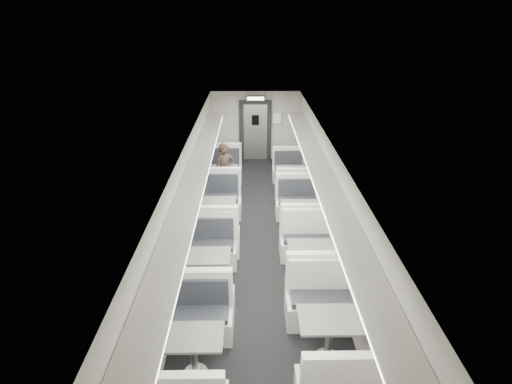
{
  "coord_description": "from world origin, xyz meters",
  "views": [
    {
      "loc": [
        -0.16,
        -7.5,
        4.96
      ],
      "look_at": [
        -0.05,
        0.64,
        1.17
      ],
      "focal_mm": 28.0,
      "sensor_mm": 36.0,
      "label": 1
    }
  ],
  "objects_px": {
    "booth_right_c": "(310,262)",
    "vestibule_door": "(255,131)",
    "booth_right_b": "(300,218)",
    "booth_left_b": "(216,217)",
    "booth_left_c": "(207,271)",
    "passenger": "(225,170)",
    "booth_right_d": "(329,339)",
    "booth_right_a": "(290,179)",
    "booth_left_a": "(222,180)",
    "exit_sign": "(255,98)",
    "booth_left_d": "(194,355)"
  },
  "relations": [
    {
      "from": "booth_right_c",
      "to": "vestibule_door",
      "type": "relative_size",
      "value": 1.05
    },
    {
      "from": "booth_right_b",
      "to": "vestibule_door",
      "type": "xyz_separation_m",
      "value": [
        -1.0,
        5.08,
        0.66
      ]
    },
    {
      "from": "booth_left_b",
      "to": "booth_left_c",
      "type": "height_order",
      "value": "booth_left_b"
    },
    {
      "from": "vestibule_door",
      "to": "passenger",
      "type": "bearing_deg",
      "value": -106.95
    },
    {
      "from": "passenger",
      "to": "vestibule_door",
      "type": "distance_m",
      "value": 3.1
    },
    {
      "from": "booth_left_b",
      "to": "booth_right_b",
      "type": "relative_size",
      "value": 1.1
    },
    {
      "from": "vestibule_door",
      "to": "booth_right_c",
      "type": "bearing_deg",
      "value": -81.78
    },
    {
      "from": "booth_right_d",
      "to": "booth_left_c",
      "type": "bearing_deg",
      "value": 138.63
    },
    {
      "from": "booth_left_b",
      "to": "passenger",
      "type": "height_order",
      "value": "passenger"
    },
    {
      "from": "booth_right_a",
      "to": "vestibule_door",
      "type": "bearing_deg",
      "value": 110.86
    },
    {
      "from": "booth_right_c",
      "to": "vestibule_door",
      "type": "height_order",
      "value": "vestibule_door"
    },
    {
      "from": "booth_right_c",
      "to": "passenger",
      "type": "xyz_separation_m",
      "value": [
        -1.9,
        3.97,
        0.38
      ]
    },
    {
      "from": "booth_right_b",
      "to": "passenger",
      "type": "distance_m",
      "value": 2.88
    },
    {
      "from": "booth_right_a",
      "to": "booth_right_b",
      "type": "height_order",
      "value": "booth_right_b"
    },
    {
      "from": "booth_right_c",
      "to": "booth_right_a",
      "type": "bearing_deg",
      "value": 90.0
    },
    {
      "from": "booth_left_a",
      "to": "vestibule_door",
      "type": "bearing_deg",
      "value": 70.37
    },
    {
      "from": "booth_right_a",
      "to": "exit_sign",
      "type": "distance_m",
      "value": 3.05
    },
    {
      "from": "booth_left_c",
      "to": "booth_right_d",
      "type": "distance_m",
      "value": 2.67
    },
    {
      "from": "booth_left_c",
      "to": "passenger",
      "type": "relative_size",
      "value": 1.4
    },
    {
      "from": "booth_right_d",
      "to": "booth_left_b",
      "type": "bearing_deg",
      "value": 117.37
    },
    {
      "from": "vestibule_door",
      "to": "exit_sign",
      "type": "distance_m",
      "value": 1.33
    },
    {
      "from": "booth_left_a",
      "to": "booth_right_c",
      "type": "relative_size",
      "value": 1.01
    },
    {
      "from": "booth_left_c",
      "to": "exit_sign",
      "type": "xyz_separation_m",
      "value": [
        1.0,
        6.69,
        1.89
      ]
    },
    {
      "from": "booth_left_b",
      "to": "booth_right_c",
      "type": "relative_size",
      "value": 1.07
    },
    {
      "from": "booth_left_b",
      "to": "booth_left_c",
      "type": "bearing_deg",
      "value": -90.0
    },
    {
      "from": "booth_left_b",
      "to": "exit_sign",
      "type": "height_order",
      "value": "exit_sign"
    },
    {
      "from": "booth_left_d",
      "to": "booth_right_a",
      "type": "xyz_separation_m",
      "value": [
        2.0,
        6.56,
        -0.03
      ]
    },
    {
      "from": "booth_left_a",
      "to": "exit_sign",
      "type": "height_order",
      "value": "exit_sign"
    },
    {
      "from": "booth_right_a",
      "to": "booth_right_d",
      "type": "distance_m",
      "value": 6.31
    },
    {
      "from": "booth_right_d",
      "to": "vestibule_door",
      "type": "bearing_deg",
      "value": 96.39
    },
    {
      "from": "booth_right_b",
      "to": "exit_sign",
      "type": "bearing_deg",
      "value": 102.28
    },
    {
      "from": "booth_right_c",
      "to": "exit_sign",
      "type": "relative_size",
      "value": 3.54
    },
    {
      "from": "booth_right_b",
      "to": "exit_sign",
      "type": "relative_size",
      "value": 3.43
    },
    {
      "from": "booth_left_c",
      "to": "booth_right_c",
      "type": "distance_m",
      "value": 2.02
    },
    {
      "from": "booth_left_d",
      "to": "vestibule_door",
      "type": "distance_m",
      "value": 9.26
    },
    {
      "from": "booth_right_d",
      "to": "passenger",
      "type": "distance_m",
      "value": 6.29
    },
    {
      "from": "booth_left_d",
      "to": "booth_right_a",
      "type": "relative_size",
      "value": 1.09
    },
    {
      "from": "booth_left_a",
      "to": "booth_right_d",
      "type": "bearing_deg",
      "value": -71.94
    },
    {
      "from": "booth_left_d",
      "to": "exit_sign",
      "type": "xyz_separation_m",
      "value": [
        1.0,
        8.7,
        1.9
      ]
    },
    {
      "from": "exit_sign",
      "to": "passenger",
      "type": "bearing_deg",
      "value": -110.06
    },
    {
      "from": "booth_left_b",
      "to": "booth_right_b",
      "type": "distance_m",
      "value": 2.0
    },
    {
      "from": "exit_sign",
      "to": "booth_right_c",
      "type": "bearing_deg",
      "value": -81.17
    },
    {
      "from": "booth_left_d",
      "to": "booth_right_b",
      "type": "height_order",
      "value": "booth_left_d"
    },
    {
      "from": "booth_left_b",
      "to": "vestibule_door",
      "type": "relative_size",
      "value": 1.12
    },
    {
      "from": "booth_left_d",
      "to": "passenger",
      "type": "xyz_separation_m",
      "value": [
        0.1,
        6.23,
        0.39
      ]
    },
    {
      "from": "booth_left_c",
      "to": "exit_sign",
      "type": "distance_m",
      "value": 7.02
    },
    {
      "from": "booth_right_d",
      "to": "exit_sign",
      "type": "bearing_deg",
      "value": 96.75
    },
    {
      "from": "booth_left_a",
      "to": "exit_sign",
      "type": "distance_m",
      "value": 3.15
    },
    {
      "from": "exit_sign",
      "to": "booth_left_d",
      "type": "bearing_deg",
      "value": -96.56
    },
    {
      "from": "booth_left_d",
      "to": "exit_sign",
      "type": "distance_m",
      "value": 8.96
    }
  ]
}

